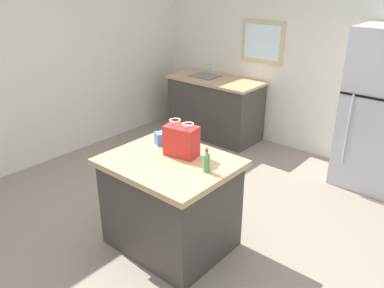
{
  "coord_description": "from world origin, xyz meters",
  "views": [
    {
      "loc": [
        2.04,
        -2.35,
        2.37
      ],
      "look_at": [
        -0.09,
        0.14,
        0.93
      ],
      "focal_mm": 36.67,
      "sensor_mm": 36.0,
      "label": 1
    }
  ],
  "objects_px": {
    "refrigerator": "(379,111)",
    "small_box": "(161,138)",
    "bottle": "(207,161)",
    "shopping_bag": "(181,141)",
    "kitchen_island": "(171,203)"
  },
  "relations": [
    {
      "from": "refrigerator",
      "to": "small_box",
      "type": "height_order",
      "value": "refrigerator"
    },
    {
      "from": "kitchen_island",
      "to": "refrigerator",
      "type": "xyz_separation_m",
      "value": [
        1.0,
        2.41,
        0.48
      ]
    },
    {
      "from": "shopping_bag",
      "to": "bottle",
      "type": "bearing_deg",
      "value": -15.25
    },
    {
      "from": "bottle",
      "to": "shopping_bag",
      "type": "bearing_deg",
      "value": 164.75
    },
    {
      "from": "small_box",
      "to": "bottle",
      "type": "xyz_separation_m",
      "value": [
        0.68,
        -0.16,
        0.03
      ]
    },
    {
      "from": "bottle",
      "to": "refrigerator",
      "type": "bearing_deg",
      "value": 75.1
    },
    {
      "from": "refrigerator",
      "to": "small_box",
      "type": "relative_size",
      "value": 16.2
    },
    {
      "from": "kitchen_island",
      "to": "shopping_bag",
      "type": "bearing_deg",
      "value": 83.76
    },
    {
      "from": "shopping_bag",
      "to": "kitchen_island",
      "type": "bearing_deg",
      "value": -96.24
    },
    {
      "from": "refrigerator",
      "to": "shopping_bag",
      "type": "relative_size",
      "value": 5.81
    },
    {
      "from": "refrigerator",
      "to": "shopping_bag",
      "type": "height_order",
      "value": "refrigerator"
    },
    {
      "from": "shopping_bag",
      "to": "small_box",
      "type": "xyz_separation_m",
      "value": [
        -0.32,
        0.06,
        -0.08
      ]
    },
    {
      "from": "shopping_bag",
      "to": "bottle",
      "type": "relative_size",
      "value": 1.58
    },
    {
      "from": "small_box",
      "to": "bottle",
      "type": "height_order",
      "value": "bottle"
    },
    {
      "from": "kitchen_island",
      "to": "bottle",
      "type": "xyz_separation_m",
      "value": [
        0.37,
        0.04,
        0.53
      ]
    }
  ]
}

